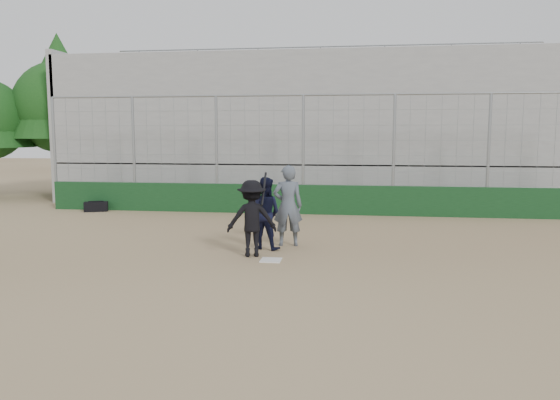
# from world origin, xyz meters

# --- Properties ---
(ground) EXTENTS (90.00, 90.00, 0.00)m
(ground) POSITION_xyz_m (0.00, 0.00, 0.00)
(ground) COLOR brown
(ground) RESTS_ON ground
(home_plate) EXTENTS (0.44, 0.44, 0.02)m
(home_plate) POSITION_xyz_m (0.00, 0.00, 0.01)
(home_plate) COLOR white
(home_plate) RESTS_ON ground
(backstop) EXTENTS (18.10, 0.25, 4.04)m
(backstop) POSITION_xyz_m (0.00, 7.00, 0.96)
(backstop) COLOR #113617
(backstop) RESTS_ON ground
(bleachers) EXTENTS (20.25, 6.70, 6.98)m
(bleachers) POSITION_xyz_m (0.00, 11.95, 2.92)
(bleachers) COLOR gray
(bleachers) RESTS_ON ground
(tree_left) EXTENTS (4.48, 4.48, 7.00)m
(tree_left) POSITION_xyz_m (-11.00, 11.00, 4.39)
(tree_left) COLOR #382214
(tree_left) RESTS_ON ground
(batter_at_plate) EXTENTS (1.21, 0.87, 1.86)m
(batter_at_plate) POSITION_xyz_m (-0.49, 0.39, 0.85)
(batter_at_plate) COLOR black
(batter_at_plate) RESTS_ON ground
(catcher_crouched) EXTENTS (1.02, 0.92, 1.16)m
(catcher_crouched) POSITION_xyz_m (-0.33, 1.16, 0.58)
(catcher_crouched) COLOR black
(catcher_crouched) RESTS_ON ground
(umpire) EXTENTS (0.79, 0.60, 1.77)m
(umpire) POSITION_xyz_m (0.16, 1.64, 0.89)
(umpire) COLOR #505966
(umpire) RESTS_ON ground
(equipment_bag) EXTENTS (0.86, 0.59, 0.38)m
(equipment_bag) POSITION_xyz_m (-7.27, 6.54, 0.17)
(equipment_bag) COLOR black
(equipment_bag) RESTS_ON ground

